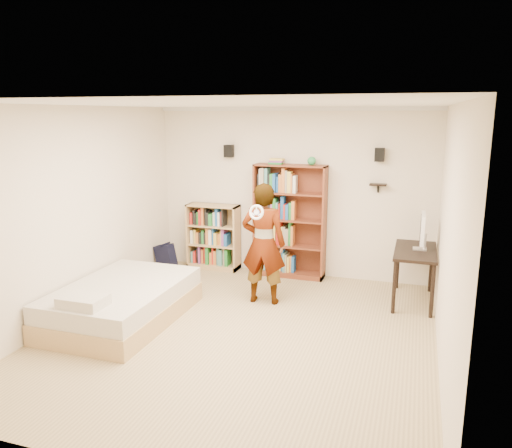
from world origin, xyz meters
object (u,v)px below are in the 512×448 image
at_px(daybed, 122,298).
at_px(person, 264,244).
at_px(tall_bookshelf, 290,221).
at_px(low_bookshelf, 213,237).
at_px(computer_desk, 414,276).

height_order(daybed, person, person).
bearing_deg(tall_bookshelf, low_bookshelf, 179.92).
bearing_deg(daybed, low_bookshelf, 84.08).
distance_m(low_bookshelf, computer_desk, 3.33).
bearing_deg(person, low_bookshelf, -48.63).
height_order(tall_bookshelf, person, tall_bookshelf).
bearing_deg(computer_desk, daybed, -152.70).
height_order(low_bookshelf, computer_desk, low_bookshelf).
bearing_deg(daybed, tall_bookshelf, 56.74).
distance_m(low_bookshelf, person, 1.80).
distance_m(tall_bookshelf, computer_desk, 2.10).
bearing_deg(person, tall_bookshelf, -96.90).
bearing_deg(tall_bookshelf, daybed, -123.26).
bearing_deg(low_bookshelf, tall_bookshelf, -0.08).
bearing_deg(computer_desk, low_bookshelf, 169.79).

